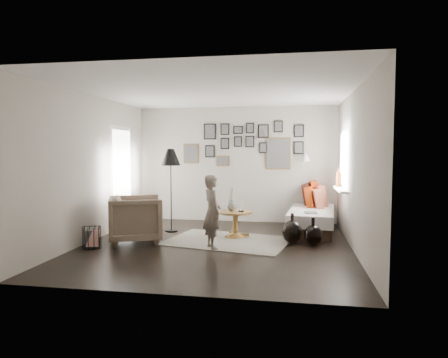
% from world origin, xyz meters
% --- Properties ---
extents(ground, '(4.80, 4.80, 0.00)m').
position_xyz_m(ground, '(0.00, 0.00, 0.00)').
color(ground, black).
rests_on(ground, ground).
extents(wall_back, '(4.50, 0.00, 4.50)m').
position_xyz_m(wall_back, '(0.00, 2.40, 1.30)').
color(wall_back, '#A49C90').
rests_on(wall_back, ground).
extents(wall_front, '(4.50, 0.00, 4.50)m').
position_xyz_m(wall_front, '(0.00, -2.40, 1.30)').
color(wall_front, '#A49C90').
rests_on(wall_front, ground).
extents(wall_left, '(0.00, 4.80, 4.80)m').
position_xyz_m(wall_left, '(-2.25, 0.00, 1.30)').
color(wall_left, '#A49C90').
rests_on(wall_left, ground).
extents(wall_right, '(0.00, 4.80, 4.80)m').
position_xyz_m(wall_right, '(2.25, 0.00, 1.30)').
color(wall_right, '#A49C90').
rests_on(wall_right, ground).
extents(ceiling, '(4.80, 4.80, 0.00)m').
position_xyz_m(ceiling, '(0.00, 0.00, 2.60)').
color(ceiling, white).
rests_on(ceiling, wall_back).
extents(door_left, '(0.00, 2.14, 2.14)m').
position_xyz_m(door_left, '(-2.23, 1.20, 1.05)').
color(door_left, white).
rests_on(door_left, wall_left).
extents(window_right, '(0.15, 1.32, 1.30)m').
position_xyz_m(window_right, '(2.18, 1.34, 0.93)').
color(window_right, white).
rests_on(window_right, wall_right).
extents(gallery_wall, '(2.74, 0.03, 1.08)m').
position_xyz_m(gallery_wall, '(0.29, 2.38, 1.74)').
color(gallery_wall, brown).
rests_on(gallery_wall, wall_back).
extents(wall_sconce, '(0.18, 0.36, 0.16)m').
position_xyz_m(wall_sconce, '(1.55, 2.13, 1.46)').
color(wall_sconce, white).
rests_on(wall_sconce, wall_back).
extents(rug, '(2.36, 1.87, 0.01)m').
position_xyz_m(rug, '(0.14, 0.33, 0.01)').
color(rug, beige).
rests_on(rug, ground).
extents(pedestal_table, '(0.62, 0.62, 0.49)m').
position_xyz_m(pedestal_table, '(0.23, 0.68, 0.23)').
color(pedestal_table, brown).
rests_on(pedestal_table, ground).
extents(vase, '(0.18, 0.18, 0.44)m').
position_xyz_m(vase, '(0.15, 0.70, 0.62)').
color(vase, black).
rests_on(vase, pedestal_table).
extents(candles, '(0.11, 0.11, 0.23)m').
position_xyz_m(candles, '(0.34, 0.68, 0.60)').
color(candles, black).
rests_on(candles, pedestal_table).
extents(daybed, '(1.03, 2.05, 0.96)m').
position_xyz_m(daybed, '(1.67, 1.64, 0.30)').
color(daybed, black).
rests_on(daybed, ground).
extents(magazine_on_daybed, '(0.24, 0.31, 0.02)m').
position_xyz_m(magazine_on_daybed, '(1.62, 1.00, 0.45)').
color(magazine_on_daybed, black).
rests_on(magazine_on_daybed, daybed).
extents(armchair, '(1.18, 1.16, 0.82)m').
position_xyz_m(armchair, '(-1.45, 0.01, 0.41)').
color(armchair, brown).
rests_on(armchair, ground).
extents(armchair_cushion, '(0.49, 0.49, 0.17)m').
position_xyz_m(armchair_cushion, '(-1.42, 0.06, 0.48)').
color(armchair_cushion, white).
rests_on(armchair_cushion, armchair).
extents(floor_lamp, '(0.39, 0.39, 1.65)m').
position_xyz_m(floor_lamp, '(-1.11, 1.01, 1.42)').
color(floor_lamp, black).
rests_on(floor_lamp, ground).
extents(magazine_basket, '(0.38, 0.38, 0.36)m').
position_xyz_m(magazine_basket, '(-2.00, -0.53, 0.18)').
color(magazine_basket, black).
rests_on(magazine_basket, ground).
extents(demijohn_large, '(0.35, 0.35, 0.53)m').
position_xyz_m(demijohn_large, '(1.28, 0.37, 0.20)').
color(demijohn_large, black).
rests_on(demijohn_large, ground).
extents(demijohn_small, '(0.31, 0.31, 0.48)m').
position_xyz_m(demijohn_small, '(1.63, 0.25, 0.18)').
color(demijohn_small, black).
rests_on(demijohn_small, ground).
extents(child, '(0.48, 0.53, 1.22)m').
position_xyz_m(child, '(-0.02, -0.24, 0.61)').
color(child, '#6D6056').
rests_on(child, ground).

